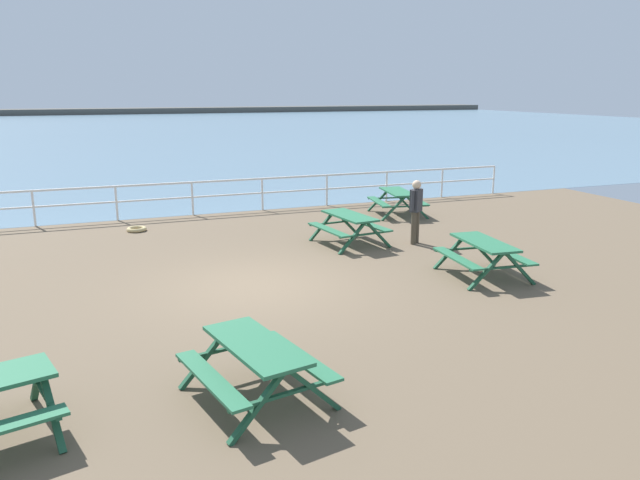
% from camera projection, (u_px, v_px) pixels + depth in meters
% --- Properties ---
extents(ground_plane, '(30.00, 24.00, 0.20)m').
position_uv_depth(ground_plane, '(259.00, 290.00, 12.48)').
color(ground_plane, brown).
extents(sea_band, '(142.00, 90.00, 0.01)m').
position_uv_depth(sea_band, '(115.00, 130.00, 60.21)').
color(sea_band, slate).
rests_on(sea_band, ground).
extents(distant_shoreline, '(142.00, 6.00, 1.80)m').
position_uv_depth(distant_shoreline, '(100.00, 114.00, 99.14)').
color(distant_shoreline, '#4C4C47').
rests_on(distant_shoreline, ground).
extents(seaward_railing, '(23.07, 0.07, 1.08)m').
position_uv_depth(seaward_railing, '(192.00, 191.00, 19.29)').
color(seaward_railing, white).
rests_on(seaward_railing, ground).
extents(picnic_table_near_right, '(1.84, 2.06, 0.80)m').
position_uv_depth(picnic_table_near_right, '(256.00, 357.00, 7.77)').
color(picnic_table_near_right, '#286B47').
rests_on(picnic_table_near_right, ground).
extents(picnic_table_mid_centre, '(1.70, 1.94, 0.80)m').
position_uv_depth(picnic_table_mid_centre, '(484.00, 250.00, 12.95)').
color(picnic_table_mid_centre, '#286B47').
rests_on(picnic_table_mid_centre, ground).
extents(picnic_table_far_right, '(1.80, 2.03, 0.80)m').
position_uv_depth(picnic_table_far_right, '(398.00, 197.00, 19.35)').
color(picnic_table_far_right, '#286B47').
rests_on(picnic_table_far_right, ground).
extents(picnic_table_seaward, '(1.73, 1.97, 0.80)m').
position_uv_depth(picnic_table_seaward, '(349.00, 222.00, 15.69)').
color(picnic_table_seaward, '#286B47').
rests_on(picnic_table_seaward, ground).
extents(visitor, '(0.44, 0.38, 1.66)m').
position_uv_depth(visitor, '(416.00, 208.00, 15.65)').
color(visitor, '#4C4233').
rests_on(visitor, ground).
extents(rope_coil, '(0.55, 0.55, 0.11)m').
position_uv_depth(rope_coil, '(137.00, 229.00, 17.26)').
color(rope_coil, tan).
rests_on(rope_coil, ground).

